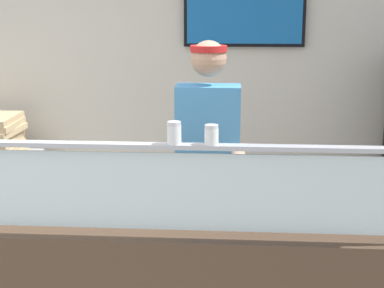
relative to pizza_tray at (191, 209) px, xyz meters
The scene contains 7 objects.
shop_rear_unit 1.98m from the pizza_tray, 91.19° to the left, with size 6.59×0.13×2.70m.
sneeze_guard 0.42m from the pizza_tray, 97.75° to the right, with size 2.02×0.06×0.43m.
pizza_tray is the anchor object (origin of this frame).
pizza_server 0.03m from the pizza_tray, 77.40° to the right, with size 0.07×0.28×0.01m, color #ADAFB7.
parmesan_shaker 0.56m from the pizza_tray, 98.37° to the right, with size 0.06×0.06×0.10m.
pepper_flake_shaker 0.57m from the pizza_tray, 71.37° to the right, with size 0.06×0.06×0.09m.
worker_figure 0.65m from the pizza_tray, 84.90° to the left, with size 0.41×0.50×1.76m.
Camera 1 is at (1.34, -2.35, 1.96)m, focal length 54.54 mm.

